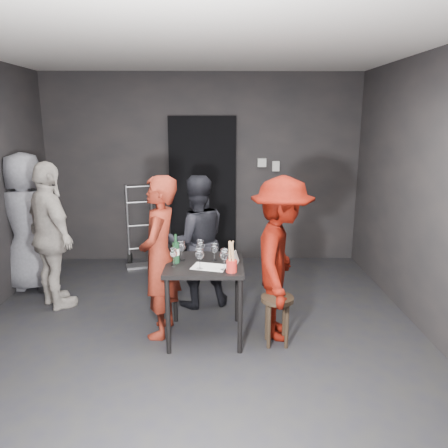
{
  "coord_description": "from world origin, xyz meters",
  "views": [
    {
      "loc": [
        0.24,
        -3.81,
        2.06
      ],
      "look_at": [
        0.28,
        0.25,
        1.08
      ],
      "focal_mm": 35.0,
      "sensor_mm": 36.0,
      "label": 1
    }
  ],
  "objects_px": {
    "bystander_grey": "(27,214)",
    "breadstick_cup": "(232,257)",
    "hand_truck": "(141,251)",
    "bystander_cream": "(51,230)",
    "server_red": "(159,254)",
    "stool": "(277,308)",
    "woman_black": "(196,243)",
    "tasting_table": "(205,272)",
    "man_maroon": "(281,256)",
    "wine_bottle": "(176,252)"
  },
  "relations": [
    {
      "from": "bystander_grey",
      "to": "breadstick_cup",
      "type": "xyz_separation_m",
      "value": [
        2.42,
        -1.51,
        -0.06
      ]
    },
    {
      "from": "hand_truck",
      "to": "bystander_cream",
      "type": "height_order",
      "value": "bystander_cream"
    },
    {
      "from": "server_red",
      "to": "bystander_cream",
      "type": "relative_size",
      "value": 0.92
    },
    {
      "from": "stool",
      "to": "breadstick_cup",
      "type": "distance_m",
      "value": 0.68
    },
    {
      "from": "woman_black",
      "to": "server_red",
      "type": "bearing_deg",
      "value": 49.49
    },
    {
      "from": "tasting_table",
      "to": "breadstick_cup",
      "type": "xyz_separation_m",
      "value": [
        0.24,
        -0.26,
        0.23
      ]
    },
    {
      "from": "hand_truck",
      "to": "bystander_grey",
      "type": "height_order",
      "value": "bystander_grey"
    },
    {
      "from": "woman_black",
      "to": "bystander_grey",
      "type": "relative_size",
      "value": 0.76
    },
    {
      "from": "bystander_grey",
      "to": "stool",
      "type": "bearing_deg",
      "value": 150.41
    },
    {
      "from": "server_red",
      "to": "woman_black",
      "type": "relative_size",
      "value": 1.12
    },
    {
      "from": "woman_black",
      "to": "breadstick_cup",
      "type": "height_order",
      "value": "woman_black"
    },
    {
      "from": "hand_truck",
      "to": "breadstick_cup",
      "type": "xyz_separation_m",
      "value": [
        1.24,
        -2.39,
        0.67
      ]
    },
    {
      "from": "tasting_table",
      "to": "man_maroon",
      "type": "height_order",
      "value": "man_maroon"
    },
    {
      "from": "woman_black",
      "to": "man_maroon",
      "type": "relative_size",
      "value": 0.9
    },
    {
      "from": "hand_truck",
      "to": "woman_black",
      "type": "xyz_separation_m",
      "value": [
        0.88,
        -1.38,
        0.51
      ]
    },
    {
      "from": "server_red",
      "to": "bystander_grey",
      "type": "relative_size",
      "value": 0.85
    },
    {
      "from": "wine_bottle",
      "to": "breadstick_cup",
      "type": "bearing_deg",
      "value": -26.97
    },
    {
      "from": "bystander_cream",
      "to": "man_maroon",
      "type": "bearing_deg",
      "value": -148.48
    },
    {
      "from": "tasting_table",
      "to": "stool",
      "type": "height_order",
      "value": "tasting_table"
    },
    {
      "from": "server_red",
      "to": "man_maroon",
      "type": "relative_size",
      "value": 1.0
    },
    {
      "from": "wine_bottle",
      "to": "breadstick_cup",
      "type": "xyz_separation_m",
      "value": [
        0.51,
        -0.26,
        0.03
      ]
    },
    {
      "from": "stool",
      "to": "man_maroon",
      "type": "bearing_deg",
      "value": 75.44
    },
    {
      "from": "stool",
      "to": "bystander_cream",
      "type": "relative_size",
      "value": 0.27
    },
    {
      "from": "hand_truck",
      "to": "man_maroon",
      "type": "relative_size",
      "value": 0.72
    },
    {
      "from": "server_red",
      "to": "breadstick_cup",
      "type": "relative_size",
      "value": 5.44
    },
    {
      "from": "stool",
      "to": "man_maroon",
      "type": "height_order",
      "value": "man_maroon"
    },
    {
      "from": "bystander_grey",
      "to": "hand_truck",
      "type": "bearing_deg",
      "value": -146.48
    },
    {
      "from": "server_red",
      "to": "man_maroon",
      "type": "height_order",
      "value": "server_red"
    },
    {
      "from": "man_maroon",
      "to": "woman_black",
      "type": "bearing_deg",
      "value": 59.55
    },
    {
      "from": "server_red",
      "to": "bystander_cream",
      "type": "bearing_deg",
      "value": -111.12
    },
    {
      "from": "tasting_table",
      "to": "server_red",
      "type": "distance_m",
      "value": 0.47
    },
    {
      "from": "server_red",
      "to": "bystander_grey",
      "type": "xyz_separation_m",
      "value": [
        -1.74,
        1.18,
        0.14
      ]
    },
    {
      "from": "stool",
      "to": "wine_bottle",
      "type": "height_order",
      "value": "wine_bottle"
    },
    {
      "from": "tasting_table",
      "to": "stool",
      "type": "relative_size",
      "value": 1.6
    },
    {
      "from": "tasting_table",
      "to": "woman_black",
      "type": "xyz_separation_m",
      "value": [
        -0.12,
        0.76,
        0.07
      ]
    },
    {
      "from": "bystander_grey",
      "to": "bystander_cream",
      "type": "bearing_deg",
      "value": 128.74
    },
    {
      "from": "bystander_cream",
      "to": "breadstick_cup",
      "type": "bearing_deg",
      "value": -158.89
    },
    {
      "from": "woman_black",
      "to": "man_maroon",
      "type": "xyz_separation_m",
      "value": [
        0.83,
        -0.74,
        0.08
      ]
    },
    {
      "from": "bystander_cream",
      "to": "wine_bottle",
      "type": "xyz_separation_m",
      "value": [
        1.43,
        -0.72,
        -0.03
      ]
    },
    {
      "from": "woman_black",
      "to": "breadstick_cup",
      "type": "distance_m",
      "value": 1.09
    },
    {
      "from": "man_maroon",
      "to": "wine_bottle",
      "type": "height_order",
      "value": "man_maroon"
    },
    {
      "from": "stool",
      "to": "bystander_cream",
      "type": "xyz_separation_m",
      "value": [
        -2.37,
        0.88,
        0.53
      ]
    },
    {
      "from": "woman_black",
      "to": "wine_bottle",
      "type": "bearing_deg",
      "value": 62.92
    },
    {
      "from": "man_maroon",
      "to": "tasting_table",
      "type": "bearing_deg",
      "value": 102.42
    },
    {
      "from": "hand_truck",
      "to": "wine_bottle",
      "type": "height_order",
      "value": "hand_truck"
    },
    {
      "from": "tasting_table",
      "to": "wine_bottle",
      "type": "bearing_deg",
      "value": 179.47
    },
    {
      "from": "stool",
      "to": "server_red",
      "type": "distance_m",
      "value": 1.21
    },
    {
      "from": "server_red",
      "to": "bystander_grey",
      "type": "distance_m",
      "value": 2.11
    },
    {
      "from": "bystander_grey",
      "to": "woman_black",
      "type": "bearing_deg",
      "value": 163.25
    },
    {
      "from": "wine_bottle",
      "to": "breadstick_cup",
      "type": "relative_size",
      "value": 0.92
    }
  ]
}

